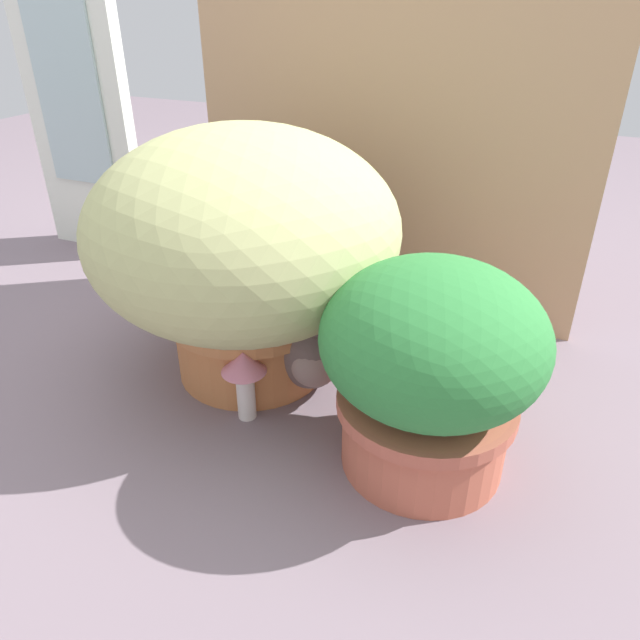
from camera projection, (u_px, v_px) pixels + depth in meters
name	position (u px, v px, depth m)	size (l,w,h in m)	color
ground_plane	(276.00, 413.00, 1.15)	(6.00, 6.00, 0.00)	slate
cardboard_backdrop	(387.00, 137.00, 1.36)	(0.96, 0.03, 0.85)	tan
window_panel_white	(75.00, 91.00, 1.68)	(0.36, 0.05, 0.93)	white
grass_planter	(245.00, 242.00, 1.15)	(0.61, 0.61, 0.52)	#BE7140
leafy_planter	(430.00, 364.00, 0.94)	(0.36, 0.36, 0.37)	#BB5E46
cat	(307.00, 331.00, 1.19)	(0.29, 0.37, 0.32)	#665551
mushroom_ornament_red	(215.00, 351.00, 1.18)	(0.08, 0.08, 0.13)	beige
mushroom_ornament_pink	(244.00, 372.00, 1.09)	(0.09, 0.09, 0.15)	silver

